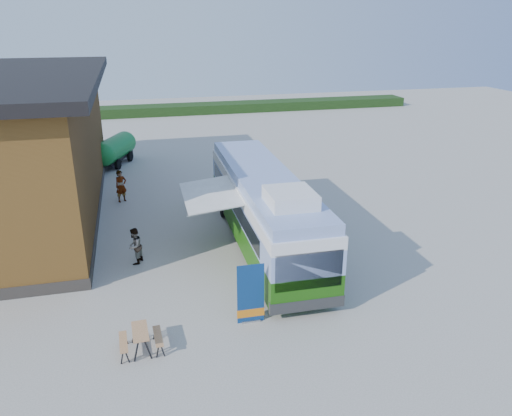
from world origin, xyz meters
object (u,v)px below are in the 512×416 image
object	(u,v)px
banner	(251,299)
person_b	(135,246)
person_a	(121,186)
bus	(264,206)
picnic_table	(140,336)
slurry_tanker	(115,149)

from	to	relation	value
banner	person_b	world-z (taller)	banner
person_a	person_b	distance (m)	8.31
person_a	person_b	xyz separation A→B (m)	(0.59, -8.29, -0.12)
bus	picnic_table	size ratio (longest dim) A/B	9.46
bus	person_a	distance (m)	10.20
bus	person_b	distance (m)	6.11
banner	picnic_table	bearing A→B (deg)	-168.12
bus	person_a	size ratio (longest dim) A/B	6.99
picnic_table	person_b	xyz separation A→B (m)	(-0.02, 6.39, 0.25)
bus	person_b	size ratio (longest dim) A/B	8.05
bus	slurry_tanker	size ratio (longest dim) A/B	2.52
picnic_table	person_b	world-z (taller)	person_b
picnic_table	person_a	size ratio (longest dim) A/B	0.74
picnic_table	slurry_tanker	distance (m)	22.90
picnic_table	slurry_tanker	world-z (taller)	slurry_tanker
person_b	slurry_tanker	xyz separation A→B (m)	(-1.04, 16.47, 0.37)
picnic_table	person_b	distance (m)	6.40
banner	person_a	size ratio (longest dim) A/B	1.20
picnic_table	person_a	world-z (taller)	person_a
picnic_table	person_b	size ratio (longest dim) A/B	0.85
picnic_table	slurry_tanker	size ratio (longest dim) A/B	0.27
person_a	person_b	bearing A→B (deg)	-113.18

